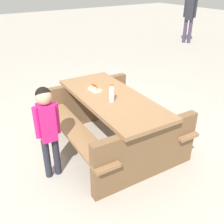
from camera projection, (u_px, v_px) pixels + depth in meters
name	position (u px, v px, depth m)	size (l,w,h in m)	color
ground_plane	(112.00, 144.00, 3.74)	(30.00, 30.00, 0.00)	#ADA599
picnic_table	(112.00, 117.00, 3.53)	(1.88, 1.50, 0.75)	olive
soda_bottle	(112.00, 93.00, 3.21)	(0.06, 0.06, 0.24)	silver
hotdog_tray	(95.00, 88.00, 3.55)	(0.19, 0.13, 0.08)	white
child_in_coat	(47.00, 122.00, 2.84)	(0.18, 0.28, 1.14)	#262633
bystander_adult	(190.00, 10.00, 8.76)	(0.38, 0.34, 1.71)	#3F334C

